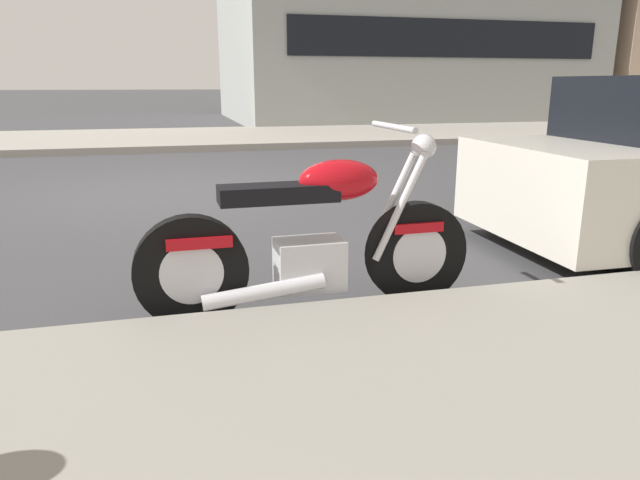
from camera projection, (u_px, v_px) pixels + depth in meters
name	position (u px, v px, depth m)	size (l,w,h in m)	color
ground_plane	(182.00, 192.00, 7.49)	(260.00, 260.00, 0.00)	#3D3D3F
sidewalk_far_curb	(597.00, 129.00, 16.93)	(120.00, 5.00, 0.14)	gray
parking_stall_stripe	(202.00, 292.00, 3.88)	(0.12, 2.20, 0.01)	silver
parked_motorcycle	(313.00, 244.00, 3.44)	(2.02, 0.62, 1.12)	black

